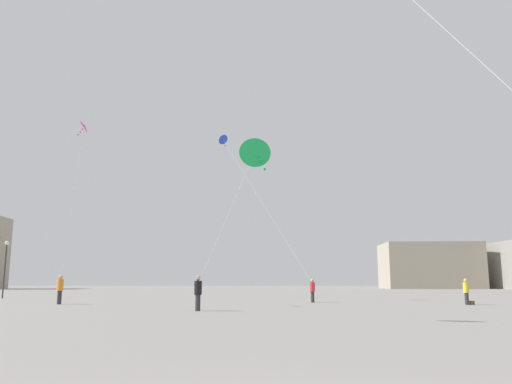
# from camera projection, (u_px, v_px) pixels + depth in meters

# --- Properties ---
(person_in_yellow) EXTENTS (0.34, 0.34, 1.58)m
(person_in_yellow) POSITION_uv_depth(u_px,v_px,m) (466.00, 290.00, 30.95)
(person_in_yellow) COLOR #2D2D33
(person_in_yellow) RESTS_ON ground_plane
(person_in_orange) EXTENTS (0.40, 0.40, 1.83)m
(person_in_orange) POSITION_uv_depth(u_px,v_px,m) (60.00, 288.00, 31.64)
(person_in_orange) COLOR #2D2D33
(person_in_orange) RESTS_ON ground_plane
(person_in_red) EXTENTS (0.35, 0.35, 1.59)m
(person_in_red) POSITION_uv_depth(u_px,v_px,m) (312.00, 289.00, 34.30)
(person_in_red) COLOR #2D2D33
(person_in_red) RESTS_ON ground_plane
(person_in_black) EXTENTS (0.37, 0.37, 1.70)m
(person_in_black) POSITION_uv_depth(u_px,v_px,m) (198.00, 291.00, 24.69)
(person_in_black) COLOR #2D2D33
(person_in_black) RESTS_ON ground_plane
(kite_cobalt_diamond) EXTENTS (6.93, 4.49, 11.67)m
(kite_cobalt_diamond) POSITION_uv_depth(u_px,v_px,m) (225.00, 142.00, 40.02)
(kite_cobalt_diamond) COLOR blue
(kite_emerald_diamond) EXTENTS (3.34, 7.06, 5.53)m
(kite_emerald_diamond) POSITION_uv_depth(u_px,v_px,m) (255.00, 153.00, 19.24)
(kite_emerald_diamond) COLOR green
(kite_magenta_diamond) EXTENTS (2.20, 3.23, 9.84)m
(kite_magenta_diamond) POSITION_uv_depth(u_px,v_px,m) (84.00, 129.00, 30.69)
(kite_magenta_diamond) COLOR #D12899
(building_centre_hall) EXTENTS (18.44, 13.52, 8.61)m
(building_centre_hall) POSITION_uv_depth(u_px,v_px,m) (429.00, 266.00, 97.40)
(building_centre_hall) COLOR #A39984
(building_centre_hall) RESTS_ON ground_plane
(lamppost_east) EXTENTS (0.36, 0.36, 4.83)m
(lamppost_east) POSITION_uv_depth(u_px,v_px,m) (6.00, 259.00, 43.01)
(lamppost_east) COLOR #2D2D30
(lamppost_east) RESTS_ON ground_plane
(handbag_beside_flyer) EXTENTS (0.35, 0.27, 0.24)m
(handbag_beside_flyer) POSITION_uv_depth(u_px,v_px,m) (472.00, 303.00, 30.93)
(handbag_beside_flyer) COLOR brown
(handbag_beside_flyer) RESTS_ON ground_plane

